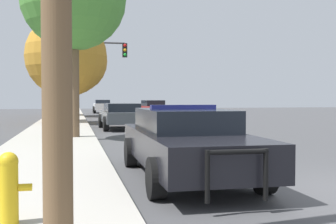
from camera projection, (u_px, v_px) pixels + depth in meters
ground_plane at (336, 190)px, 7.27m from camera, size 110.00×110.00×0.00m
sidewalk_left at (26, 203)px, 6.15m from camera, size 3.00×110.00×0.13m
police_car at (186, 141)px, 8.42m from camera, size 2.11×5.36×1.46m
fire_hydrant at (9, 186)px, 4.89m from camera, size 0.52×0.23×0.84m
traffic_light at (92, 64)px, 26.69m from camera, size 3.79×0.35×5.12m
car_background_oncoming at (153, 108)px, 34.95m from camera, size 2.22×4.12×1.37m
car_background_distant at (102, 106)px, 43.51m from camera, size 1.92×4.11×1.36m
car_background_midblock at (121, 115)px, 21.28m from camera, size 2.12×4.26×1.31m
tree_sidewalk_far at (75, 61)px, 35.08m from camera, size 5.39×5.39×7.25m
tree_sidewalk_mid at (66, 56)px, 25.61m from camera, size 4.94×4.94×6.46m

